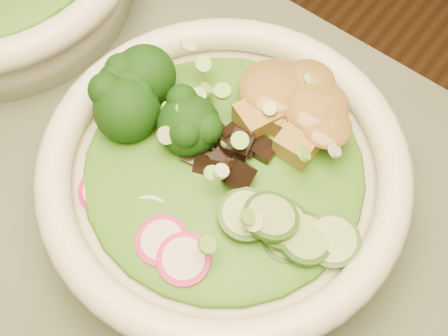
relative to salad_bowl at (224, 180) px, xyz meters
The scene contains 9 objects.
salad_bowl is the anchor object (origin of this frame).
lettuce_bed 0.02m from the salad_bowl, ahead, with size 0.21×0.21×0.02m, color #255D13.
broccoli_florets 0.08m from the salad_bowl, behind, with size 0.08×0.07×0.05m, color black, non-canonical shape.
radish_slices 0.07m from the salad_bowl, 95.89° to the right, with size 0.11×0.04×0.02m, color #B30D5A, non-canonical shape.
cucumber_slices 0.08m from the salad_bowl, ahead, with size 0.07×0.07×0.04m, color #97C56D, non-canonical shape.
mushroom_heap 0.04m from the salad_bowl, 81.56° to the left, with size 0.07×0.07×0.04m, color black, non-canonical shape.
tofu_cubes 0.07m from the salad_bowl, 80.07° to the left, with size 0.09×0.06×0.04m, color olive, non-canonical shape.
peanut_sauce 0.08m from the salad_bowl, 80.07° to the left, with size 0.07×0.06×0.02m, color brown.
scallion_garnish 0.05m from the salad_bowl, ahead, with size 0.20×0.20×0.02m, color #71C144, non-canonical shape.
Camera 1 is at (-0.01, 0.01, 1.22)m, focal length 50.00 mm.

